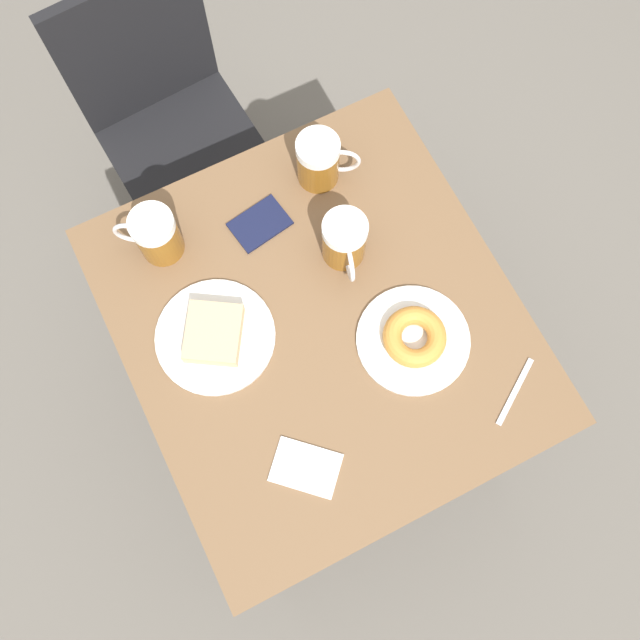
{
  "coord_description": "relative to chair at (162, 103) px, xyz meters",
  "views": [
    {
      "loc": [
        -0.2,
        -0.4,
        2.22
      ],
      "look_at": [
        0.0,
        0.0,
        0.77
      ],
      "focal_mm": 40.0,
      "sensor_mm": 36.0,
      "label": 1
    }
  ],
  "objects": [
    {
      "name": "beer_mug_center",
      "position": [
        0.19,
        -0.69,
        0.28
      ],
      "size": [
        0.1,
        0.14,
        0.13
      ],
      "color": "#8C5619",
      "rests_on": "table"
    },
    {
      "name": "napkin_folded",
      "position": [
        -0.09,
        -1.07,
        0.22
      ],
      "size": [
        0.16,
        0.16,
        0.0
      ],
      "rotation": [
        0.0,
        0.0,
        5.53
      ],
      "color": "white",
      "rests_on": "table"
    },
    {
      "name": "plate_with_cake",
      "position": [
        -0.14,
        -0.74,
        0.23
      ],
      "size": [
        0.26,
        0.26,
        0.05
      ],
      "color": "white",
      "rests_on": "table"
    },
    {
      "name": "chair",
      "position": [
        0.0,
        0.0,
        0.0
      ],
      "size": [
        0.43,
        0.43,
        0.9
      ],
      "rotation": [
        0.0,
        0.0,
        0.07
      ],
      "color": "black",
      "rests_on": "ground_plane"
    },
    {
      "name": "table",
      "position": [
        0.07,
        -0.81,
        0.14
      ],
      "size": [
        0.83,
        0.9,
        0.75
      ],
      "color": "brown",
      "rests_on": "ground_plane"
    },
    {
      "name": "ground_plane",
      "position": [
        0.07,
        -0.81,
        -0.54
      ],
      "size": [
        8.0,
        8.0,
        0.0
      ],
      "primitive_type": "plane",
      "color": "#666059"
    },
    {
      "name": "beer_mug_right",
      "position": [
        -0.16,
        -0.49,
        0.28
      ],
      "size": [
        0.13,
        0.1,
        0.13
      ],
      "color": "#8C5619",
      "rests_on": "table"
    },
    {
      "name": "passport_near_edge",
      "position": [
        0.06,
        -0.54,
        0.22
      ],
      "size": [
        0.14,
        0.11,
        0.01
      ],
      "rotation": [
        0.0,
        0.0,
        1.74
      ],
      "color": "#141938",
      "rests_on": "table"
    },
    {
      "name": "fork",
      "position": [
        0.37,
        -1.13,
        0.21
      ],
      "size": [
        0.14,
        0.1,
        0.0
      ],
      "rotation": [
        0.0,
        0.0,
        5.29
      ],
      "color": "silver",
      "rests_on": "table"
    },
    {
      "name": "beer_mug_left",
      "position": [
        0.23,
        -0.49,
        0.28
      ],
      "size": [
        0.13,
        0.1,
        0.13
      ],
      "color": "#8C5619",
      "rests_on": "table"
    },
    {
      "name": "plate_with_donut",
      "position": [
        0.23,
        -0.94,
        0.23
      ],
      "size": [
        0.24,
        0.24,
        0.05
      ],
      "color": "white",
      "rests_on": "table"
    }
  ]
}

